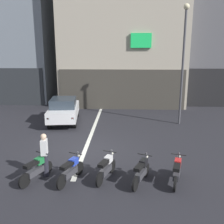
{
  "coord_description": "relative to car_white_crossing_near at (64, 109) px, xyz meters",
  "views": [
    {
      "loc": [
        1.8,
        -11.2,
        4.62
      ],
      "look_at": [
        1.2,
        2.0,
        1.4
      ],
      "focal_mm": 40.32,
      "sensor_mm": 36.0,
      "label": 1
    }
  ],
  "objects": [
    {
      "name": "ground_plane",
      "position": [
        2.09,
        -4.69,
        -0.89
      ],
      "size": [
        120.0,
        120.0,
        0.0
      ],
      "primitive_type": "plane",
      "color": "#232328"
    },
    {
      "name": "lane_centre_line",
      "position": [
        2.09,
        1.31,
        -0.88
      ],
      "size": [
        0.2,
        18.0,
        0.01
      ],
      "primitive_type": "cube",
      "color": "silver",
      "rests_on": "ground"
    },
    {
      "name": "building_corner_left",
      "position": [
        -7.77,
        8.94,
        5.62
      ],
      "size": [
        10.01,
        7.51,
        13.05
      ],
      "color": "gray",
      "rests_on": "ground"
    },
    {
      "name": "building_mid_block",
      "position": [
        3.77,
        8.94,
        7.27
      ],
      "size": [
        10.42,
        9.87,
        16.34
      ],
      "color": "#B2A893",
      "rests_on": "ground"
    },
    {
      "name": "building_far_right",
      "position": [
        12.51,
        8.95,
        7.7
      ],
      "size": [
        10.9,
        7.14,
        17.21
      ],
      "color": "#56565B",
      "rests_on": "ground"
    },
    {
      "name": "car_white_crossing_near",
      "position": [
        0.0,
        0.0,
        0.0
      ],
      "size": [
        2.24,
        4.28,
        1.64
      ],
      "color": "black",
      "rests_on": "ground"
    },
    {
      "name": "street_lamp",
      "position": [
        7.54,
        0.03,
        3.53
      ],
      "size": [
        0.36,
        0.36,
        7.32
      ],
      "color": "#47474C",
      "rests_on": "ground"
    },
    {
      "name": "motorcycle_green_row_leftmost",
      "position": [
        0.76,
        -7.65,
        -0.43
      ],
      "size": [
        0.78,
        1.55,
        0.98
      ],
      "color": "black",
      "rests_on": "ground"
    },
    {
      "name": "motorcycle_blue_row_left_mid",
      "position": [
        2.03,
        -7.67,
        -0.43
      ],
      "size": [
        0.74,
        1.58,
        0.98
      ],
      "color": "black",
      "rests_on": "ground"
    },
    {
      "name": "motorcycle_white_row_centre",
      "position": [
        3.29,
        -7.43,
        -0.43
      ],
      "size": [
        0.7,
        1.59,
        0.98
      ],
      "color": "black",
      "rests_on": "ground"
    },
    {
      "name": "motorcycle_black_row_right_mid",
      "position": [
        4.56,
        -7.67,
        -0.43
      ],
      "size": [
        0.76,
        1.56,
        0.98
      ],
      "color": "black",
      "rests_on": "ground"
    },
    {
      "name": "motorcycle_red_row_rightmost",
      "position": [
        5.83,
        -7.61,
        -0.43
      ],
      "size": [
        0.64,
        1.62,
        0.98
      ],
      "color": "black",
      "rests_on": "ground"
    },
    {
      "name": "person_by_motorcycles",
      "position": [
        0.97,
        -7.28,
        -0.03
      ],
      "size": [
        0.27,
        0.39,
        1.67
      ],
      "color": "#23232D",
      "rests_on": "ground"
    }
  ]
}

